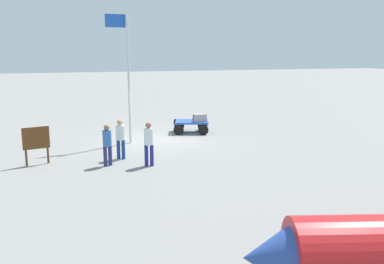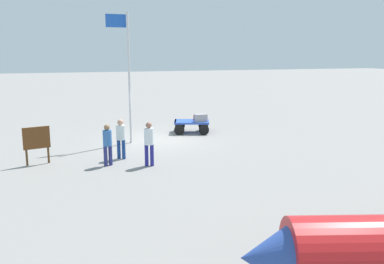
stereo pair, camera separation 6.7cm
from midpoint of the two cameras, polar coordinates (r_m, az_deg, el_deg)
name	(u,v)px [view 1 (the left image)]	position (r m, az deg, el deg)	size (l,w,h in m)	color
ground_plane	(158,140)	(19.98, -4.82, -1.04)	(120.00, 120.00, 0.00)	gray
luggage_cart	(191,124)	(21.47, -0.30, 1.11)	(2.06, 1.74, 0.62)	blue
suitcase_navy	(198,117)	(21.76, 0.79, 2.02)	(0.54, 0.44, 0.24)	maroon
suitcase_dark	(200,118)	(21.22, 1.05, 1.97)	(0.60, 0.38, 0.38)	gray
worker_lead	(120,136)	(16.49, -9.94, -0.51)	(0.48, 0.48, 1.59)	navy
worker_trailing	(149,141)	(15.34, -6.10, -1.18)	(0.42, 0.42, 1.65)	navy
worker_supervisor	(107,142)	(15.63, -11.72, -1.39)	(0.43, 0.43, 1.56)	navy
flagpole	(126,67)	(18.99, -9.18, 8.77)	(1.01, 0.23, 5.87)	silver
signboard	(36,141)	(16.53, -20.77, -1.11)	(0.96, 0.31, 1.44)	#4C3319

